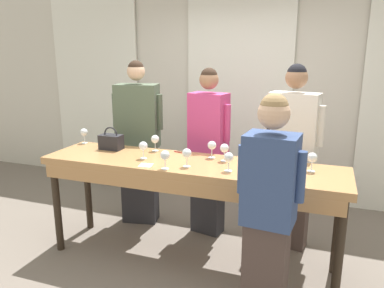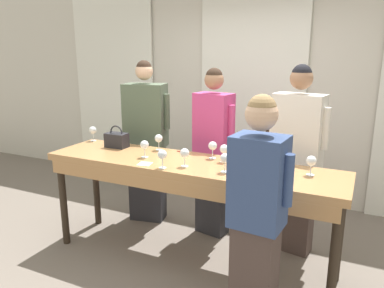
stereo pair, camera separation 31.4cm
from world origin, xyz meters
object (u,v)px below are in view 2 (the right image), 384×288
Objects in this scene: wine_glass_back_mid at (93,131)px; guest_cream_sweater at (296,159)px; wine_glass_center_mid at (185,154)px; wine_glass_back_right at (268,162)px; tasting_bar at (188,173)px; handbag at (117,140)px; wine_glass_center_left at (145,145)px; wine_glass_front_left at (213,146)px; wine_glass_near_host at (159,139)px; guest_pink_top at (213,151)px; wine_glass_front_right at (225,159)px; wine_glass_back_left at (162,155)px; wine_glass_front_mid at (311,161)px; potted_plant at (125,158)px; guest_olive_jacket at (146,142)px; wine_glass_center_right at (224,149)px; host_pouring at (257,214)px; wine_bottle at (266,154)px.

guest_cream_sweater reaches higher than wine_glass_back_mid.
wine_glass_back_right is (0.70, 0.05, 0.00)m from wine_glass_center_mid.
handbag is (-0.89, 0.17, 0.18)m from tasting_bar.
wine_glass_center_left is at bearing 168.38° from wine_glass_center_mid.
wine_glass_near_host is at bearing 175.88° from wine_glass_front_left.
wine_glass_center_mid is 0.78m from guest_pink_top.
wine_glass_front_left is 0.41m from wine_glass_front_right.
handbag is at bearing 152.15° from wine_glass_back_left.
wine_glass_front_mid is 0.68m from wine_glass_front_right.
guest_cream_sweater is at bearing -19.66° from potted_plant.
wine_glass_near_host is at bearing 156.17° from wine_glass_front_right.
guest_olive_jacket is at bearing 156.63° from wine_glass_front_left.
wine_glass_near_host is at bearing -163.31° from guest_cream_sweater.
wine_glass_back_left is 0.09× the size of guest_cream_sweater.
wine_glass_center_mid is 2.63m from potted_plant.
handbag reaches higher than wine_glass_center_left.
wine_glass_back_mid is at bearing 163.93° from handbag.
tasting_bar is at bearing -88.28° from guest_pink_top.
guest_cream_sweater is at bearing 32.04° from wine_glass_front_left.
wine_glass_center_mid and wine_glass_back_mid have the same top height.
handbag is 1.64m from wine_glass_back_right.
guest_pink_top is (-0.04, 0.75, -0.17)m from wine_glass_center_mid.
wine_glass_back_left and wine_glass_back_right have the same top height.
handbag is 1.42× the size of wine_glass_back_right.
wine_glass_back_right is (1.62, -0.24, 0.04)m from handbag.
wine_glass_front_mid is at bearing -3.30° from wine_glass_center_right.
guest_pink_top reaches higher than wine_glass_back_right.
wine_glass_center_right is at bearing -58.08° from guest_pink_top.
wine_glass_front_left is 0.35m from wine_glass_center_mid.
guest_pink_top reaches higher than potted_plant.
wine_glass_near_host is (-0.60, 0.04, 0.00)m from wine_glass_front_left.
wine_glass_back_right is 1.04m from guest_pink_top.
wine_glass_back_mid is at bearing -67.43° from potted_plant.
host_pouring is (0.79, -0.56, -0.00)m from tasting_bar.
wine_glass_center_left is at bearing 156.16° from host_pouring.
wine_glass_back_mid is (-2.33, 0.18, 0.00)m from wine_glass_front_mid.
wine_glass_front_right is 0.09× the size of guest_olive_jacket.
host_pouring reaches higher than handbag.
wine_glass_front_mid is 2.34m from wine_glass_back_mid.
guest_cream_sweater is 2.89m from potted_plant.
wine_glass_front_left is at bearing -34.75° from potted_plant.
wine_glass_center_mid is at bearing -11.62° from wine_glass_center_left.
wine_glass_front_left is at bearing -23.37° from guest_olive_jacket.
wine_bottle is at bearing -5.62° from wine_glass_near_host.
wine_glass_front_left and wine_glass_center_left have the same top height.
guest_pink_top is 2.80× the size of potted_plant.
wine_glass_near_host is at bearing -1.96° from wine_glass_back_mid.
host_pouring is (1.24, -0.82, -0.22)m from wine_glass_near_host.
wine_glass_near_host is 0.10× the size of host_pouring.
guest_cream_sweater is (0.83, 0.64, 0.06)m from tasting_bar.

